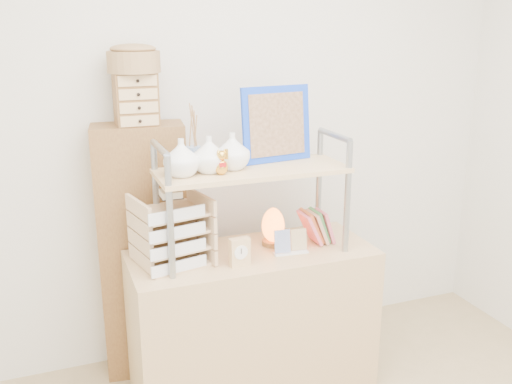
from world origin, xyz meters
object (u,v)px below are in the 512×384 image
desk (252,321)px  cabinet (144,252)px  letter_tray (172,235)px  salt_lamp (273,226)px

desk → cabinet: size_ratio=0.89×
letter_tray → salt_lamp: bearing=5.7°
desk → cabinet: cabinet is taller
letter_tray → desk: bearing=-0.4°
cabinet → letter_tray: size_ratio=3.79×
desk → letter_tray: bearing=179.6°
salt_lamp → desk: bearing=-157.3°
desk → letter_tray: (-0.39, 0.00, 0.52)m
letter_tray → salt_lamp: (0.52, 0.05, -0.04)m
cabinet → letter_tray: cabinet is taller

